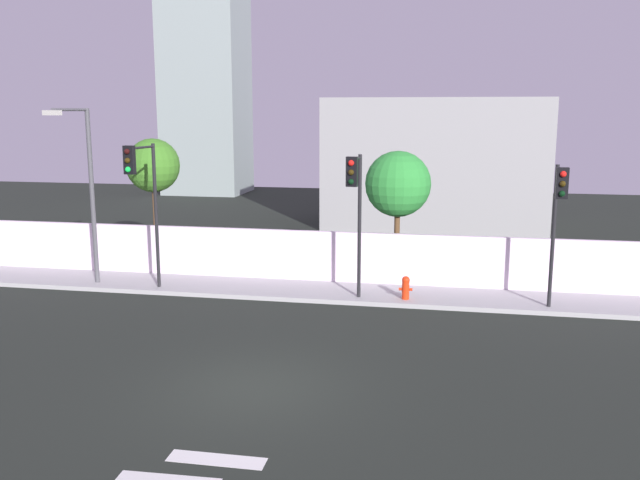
{
  "coord_description": "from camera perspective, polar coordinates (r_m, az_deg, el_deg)",
  "views": [
    {
      "loc": [
        4.22,
        -14.01,
        6.17
      ],
      "look_at": [
        0.27,
        6.5,
        2.21
      ],
      "focal_mm": 38.37,
      "sensor_mm": 36.0,
      "label": 1
    }
  ],
  "objects": [
    {
      "name": "traffic_light_center",
      "position": [
        21.27,
        2.98,
        3.67
      ],
      "size": [
        0.35,
        1.46,
        4.66
      ],
      "color": "black",
      "rests_on": "sidewalk"
    },
    {
      "name": "tower_on_skyline",
      "position": [
        53.23,
        -9.7,
        18.39
      ],
      "size": [
        5.73,
        5.0,
        26.77
      ],
      "primitive_type": "cube",
      "color": "gray",
      "rests_on": "ground"
    },
    {
      "name": "sidewalk",
      "position": [
        23.42,
        0.13,
        -4.34
      ],
      "size": [
        36.0,
        2.4,
        0.15
      ],
      "primitive_type": "cube",
      "color": "#A2A2A2",
      "rests_on": "ground"
    },
    {
      "name": "low_building_distant",
      "position": [
        37.62,
        9.56,
        6.39
      ],
      "size": [
        11.55,
        6.0,
        6.82
      ],
      "primitive_type": "cube",
      "color": "#949494",
      "rests_on": "ground"
    },
    {
      "name": "traffic_light_right",
      "position": [
        23.14,
        -14.6,
        4.42
      ],
      "size": [
        0.37,
        1.76,
        4.94
      ],
      "color": "black",
      "rests_on": "sidewalk"
    },
    {
      "name": "traffic_light_left",
      "position": [
        21.36,
        19.24,
        2.66
      ],
      "size": [
        0.34,
        1.36,
        4.43
      ],
      "color": "black",
      "rests_on": "sidewalk"
    },
    {
      "name": "fire_hydrant",
      "position": [
        22.33,
        7.16,
        -3.9
      ],
      "size": [
        0.44,
        0.26,
        0.76
      ],
      "color": "red",
      "rests_on": "sidewalk"
    },
    {
      "name": "perimeter_wall",
      "position": [
        24.42,
        0.7,
        -1.36
      ],
      "size": [
        36.0,
        0.18,
        1.8
      ],
      "primitive_type": "cube",
      "color": "silver",
      "rests_on": "sidewalk"
    },
    {
      "name": "roadside_tree_leftmost",
      "position": [
        26.89,
        -13.76,
        6.01
      ],
      "size": [
        2.04,
        2.04,
        5.14
      ],
      "color": "brown",
      "rests_on": "ground"
    },
    {
      "name": "roadside_tree_midleft",
      "position": [
        24.58,
        6.52,
        4.62
      ],
      "size": [
        2.36,
        2.36,
        4.78
      ],
      "color": "brown",
      "rests_on": "ground"
    },
    {
      "name": "street_lamp_curbside",
      "position": [
        24.91,
        -18.93,
        4.69
      ],
      "size": [
        0.71,
        1.87,
        6.1
      ],
      "color": "#4C4C51",
      "rests_on": "sidewalk"
    },
    {
      "name": "ground_plane",
      "position": [
        15.88,
        -5.53,
        -12.17
      ],
      "size": [
        80.0,
        80.0,
        0.0
      ],
      "primitive_type": "plane",
      "color": "black"
    }
  ]
}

